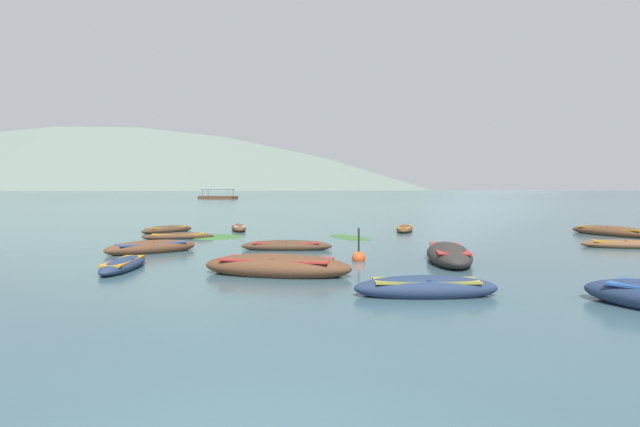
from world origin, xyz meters
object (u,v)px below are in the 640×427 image
rowboat_2 (426,288)px  rowboat_10 (277,267)px  rowboat_6 (151,248)px  rowboat_7 (178,236)px  rowboat_0 (123,265)px  mooring_buoy (359,258)px  rowboat_1 (405,229)px  rowboat_11 (239,228)px  rowboat_12 (623,244)px  rowboat_9 (287,246)px  rowboat_4 (449,255)px  rowboat_13 (167,230)px  rowboat_8 (612,232)px  ferry_0 (218,197)px

rowboat_2 → rowboat_10: 4.45m
rowboat_6 → rowboat_7: bearing=99.9°
rowboat_0 → mooring_buoy: size_ratio=2.58×
rowboat_1 → rowboat_2: (-1.06, -17.07, 0.04)m
rowboat_11 → rowboat_12: (17.58, -7.04, -0.01)m
rowboat_11 → rowboat_10: bearing=-72.0°
rowboat_0 → rowboat_9: bearing=50.7°
rowboat_4 → rowboat_12: bearing=30.0°
rowboat_1 → rowboat_13: size_ratio=1.13×
rowboat_4 → rowboat_6: bearing=172.5°
rowboat_9 → mooring_buoy: (2.81, -2.74, -0.04)m
rowboat_10 → mooring_buoy: size_ratio=3.56×
rowboat_6 → rowboat_10: bearing=-38.3°
rowboat_9 → rowboat_13: size_ratio=1.14×
rowboat_13 → rowboat_8: bearing=0.1°
rowboat_2 → rowboat_11: (-8.42, 16.84, -0.03)m
rowboat_6 → rowboat_9: bearing=14.4°
rowboat_9 → rowboat_4: bearing=-24.9°
rowboat_9 → rowboat_13: (-7.69, 7.23, -0.00)m
rowboat_0 → ferry_0: bearing=104.9°
rowboat_1 → rowboat_2: rowboat_2 is taller
rowboat_8 → rowboat_9: (-15.71, -7.27, -0.04)m
rowboat_10 → rowboat_13: bearing=122.8°
rowboat_6 → rowboat_4: bearing=-7.5°
rowboat_0 → rowboat_6: 3.85m
rowboat_1 → rowboat_2: size_ratio=1.08×
rowboat_13 → mooring_buoy: size_ratio=2.59×
rowboat_6 → ferry_0: bearing=105.0°
rowboat_10 → mooring_buoy: 3.62m
rowboat_0 → ferry_0: (-27.69, 104.13, 0.31)m
rowboat_11 → rowboat_8: bearing=-4.5°
rowboat_1 → ferry_0: size_ratio=0.36×
rowboat_0 → rowboat_9: 6.50m
rowboat_1 → ferry_0: 97.39m
rowboat_1 → rowboat_4: (0.38, -11.75, 0.09)m
rowboat_6 → rowboat_7: (-0.90, 5.12, -0.07)m
rowboat_1 → rowboat_11: size_ratio=1.09×
rowboat_2 → rowboat_6: rowboat_6 is taller
rowboat_0 → rowboat_4: rowboat_4 is taller
rowboat_12 → rowboat_7: bearing=173.9°
rowboat_2 → rowboat_12: (9.16, 9.79, -0.04)m
rowboat_6 → ferry_0: size_ratio=0.33×
rowboat_6 → rowboat_13: (-2.79, 8.49, -0.04)m
rowboat_12 → rowboat_10: bearing=-150.2°
rowboat_13 → rowboat_2: bearing=-51.8°
rowboat_10 → rowboat_4: bearing=29.4°
rowboat_1 → rowboat_13: rowboat_13 is taller
rowboat_8 → rowboat_11: rowboat_8 is taller
rowboat_1 → rowboat_12: 10.90m
rowboat_8 → rowboat_12: size_ratio=1.38×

